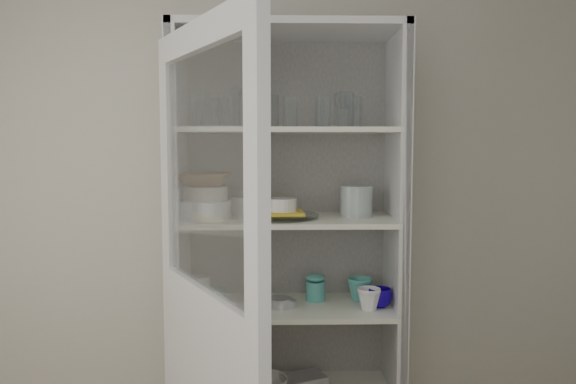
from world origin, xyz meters
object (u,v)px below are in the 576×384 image
(goblet_1, at_px, (258,108))
(grey_bowl_stack, at_px, (356,201))
(terracotta_bowl, at_px, (205,180))
(mug_blue, at_px, (380,298))
(mug_teal, at_px, (360,289))
(white_canister, at_px, (199,289))
(cupboard_door, at_px, (207,354))
(white_ramekin, at_px, (282,205))
(tin_box, at_px, (304,381))
(goblet_3, at_px, (341,108))
(goblet_0, at_px, (217,112))
(mug_white, at_px, (369,299))
(glass_platter, at_px, (282,216))
(yellow_trivet, at_px, (282,213))
(pantry_cabinet, at_px, (288,284))
(plate_stack_back, at_px, (248,205))
(teal_jar, at_px, (315,289))
(measuring_cups, at_px, (280,303))
(goblet_2, at_px, (350,109))
(cream_bowl, at_px, (205,193))
(plate_stack_front, at_px, (205,210))

(goblet_1, xyz_separation_m, grey_bowl_stack, (0.45, -0.09, -0.42))
(goblet_1, height_order, terracotta_bowl, goblet_1)
(mug_blue, relative_size, mug_teal, 0.95)
(white_canister, bearing_deg, cupboard_door, -80.00)
(white_ramekin, xyz_separation_m, tin_box, (0.10, 0.04, -0.83))
(goblet_3, xyz_separation_m, grey_bowl_stack, (0.07, -0.05, -0.42))
(tin_box, bearing_deg, grey_bowl_stack, 1.26)
(goblet_0, height_order, mug_teal, goblet_0)
(cupboard_door, bearing_deg, mug_white, 101.77)
(white_ramekin, relative_size, white_canister, 1.09)
(glass_platter, xyz_separation_m, yellow_trivet, (0.00, 0.00, 0.02))
(mug_blue, bearing_deg, pantry_cabinet, 155.82)
(goblet_0, height_order, mug_white, goblet_0)
(goblet_3, height_order, plate_stack_back, goblet_3)
(goblet_3, bearing_deg, yellow_trivet, -159.31)
(mug_blue, bearing_deg, teal_jar, 149.68)
(mug_teal, bearing_deg, teal_jar, 178.70)
(teal_jar, relative_size, measuring_cups, 1.00)
(white_canister, bearing_deg, goblet_1, 12.91)
(goblet_3, height_order, teal_jar, goblet_3)
(goblet_2, relative_size, tin_box, 0.92)
(goblet_1, distance_m, goblet_2, 0.43)
(pantry_cabinet, distance_m, cupboard_door, 0.75)
(goblet_2, height_order, tin_box, goblet_2)
(white_ramekin, bearing_deg, mug_white, -9.89)
(goblet_2, bearing_deg, white_ramekin, -156.82)
(goblet_3, xyz_separation_m, cream_bowl, (-0.61, -0.12, -0.38))
(cupboard_door, height_order, plate_stack_back, cupboard_door)
(terracotta_bowl, relative_size, mug_blue, 2.21)
(glass_platter, bearing_deg, terracotta_bowl, -176.28)
(glass_platter, relative_size, white_canister, 2.70)
(pantry_cabinet, distance_m, goblet_3, 0.85)
(goblet_3, relative_size, grey_bowl_stack, 1.29)
(goblet_1, distance_m, yellow_trivet, 0.50)
(goblet_3, relative_size, white_ramekin, 1.40)
(goblet_1, distance_m, plate_stack_back, 0.46)
(goblet_3, xyz_separation_m, plate_stack_front, (-0.61, -0.12, -0.45))
(pantry_cabinet, relative_size, white_canister, 17.20)
(glass_platter, distance_m, white_ramekin, 0.05)
(white_canister, bearing_deg, teal_jar, 1.92)
(cream_bowl, bearing_deg, mug_teal, 8.50)
(white_ramekin, bearing_deg, goblet_2, 23.18)
(tin_box, bearing_deg, plate_stack_back, 156.05)
(goblet_1, relative_size, tin_box, 0.99)
(goblet_1, relative_size, yellow_trivet, 1.01)
(cream_bowl, relative_size, terracotta_bowl, 0.81)
(cupboard_door, height_order, glass_platter, cupboard_door)
(pantry_cabinet, relative_size, white_ramekin, 15.84)
(goblet_1, bearing_deg, goblet_3, -4.96)
(mug_white, height_order, teal_jar, teal_jar)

